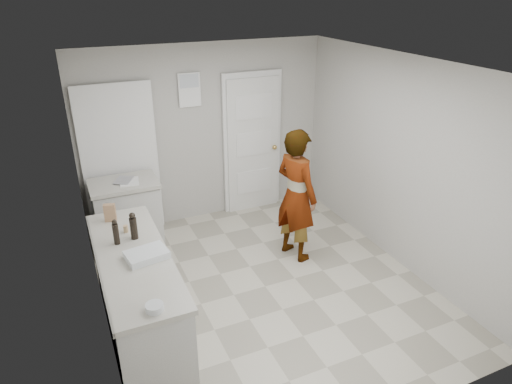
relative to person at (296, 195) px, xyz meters
name	(u,v)px	position (x,y,z in m)	size (l,w,h in m)	color
ground	(265,286)	(-0.63, -0.47, -0.84)	(4.00, 4.00, 0.00)	gray
room_shell	(196,152)	(-0.81, 1.48, 0.18)	(4.00, 4.00, 4.00)	#A3A19A
main_counter	(138,299)	(-2.08, -0.67, -0.41)	(0.64, 1.96, 0.93)	silver
side_counter	(128,217)	(-1.88, 1.08, -0.41)	(0.84, 0.61, 0.93)	silver
person	(296,195)	(0.00, 0.00, 0.00)	(0.61, 0.40, 1.68)	silver
cake_mix_box	(110,213)	(-2.17, 0.09, 0.18)	(0.12, 0.05, 0.19)	#926849
spice_jar	(126,229)	(-2.06, -0.21, 0.12)	(0.05, 0.05, 0.07)	tan
oil_cruet_a	(133,226)	(-2.00, -0.37, 0.22)	(0.07, 0.07, 0.28)	black
oil_cruet_b	(116,232)	(-2.18, -0.40, 0.21)	(0.06, 0.06, 0.26)	black
baking_dish	(147,255)	(-1.97, -0.76, 0.11)	(0.40, 0.31, 0.06)	silver
egg_bowl	(155,307)	(-2.07, -1.52, 0.11)	(0.14, 0.14, 0.05)	silver
papers	(129,182)	(-1.81, 1.05, 0.09)	(0.23, 0.29, 0.01)	white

